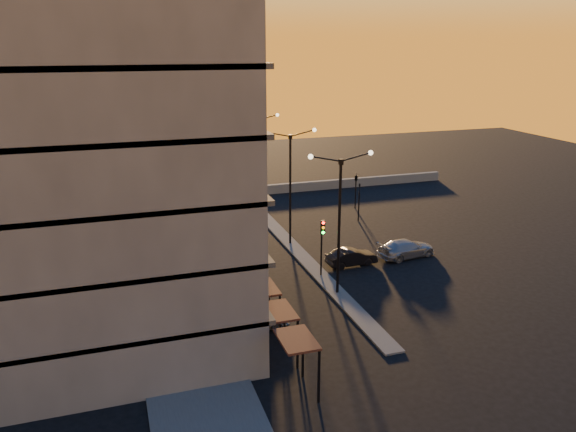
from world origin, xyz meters
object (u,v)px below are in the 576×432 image
at_px(streetlamp_mid, 290,178).
at_px(car_wagon, 406,248).
at_px(car_hatchback, 256,316).
at_px(traffic_light_main, 322,239).
at_px(car_sedan, 352,257).

bearing_deg(streetlamp_mid, car_wagon, -35.30).
distance_m(car_hatchback, car_wagon, 15.80).
height_order(streetlamp_mid, traffic_light_main, streetlamp_mid).
bearing_deg(traffic_light_main, car_wagon, 12.29).
relative_size(streetlamp_mid, traffic_light_main, 2.24).
height_order(car_hatchback, car_sedan, car_hatchback).
bearing_deg(car_wagon, traffic_light_main, 93.24).
xyz_separation_m(traffic_light_main, car_sedan, (2.95, 1.42, -2.26)).
distance_m(traffic_light_main, car_sedan, 3.98).
bearing_deg(car_sedan, traffic_light_main, 112.20).
xyz_separation_m(streetlamp_mid, car_sedan, (2.95, -5.71, -4.96)).
bearing_deg(traffic_light_main, car_hatchback, -138.24).
bearing_deg(car_hatchback, traffic_light_main, -36.79).
bearing_deg(car_sedan, car_wagon, -90.42).
bearing_deg(streetlamp_mid, traffic_light_main, -90.00).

